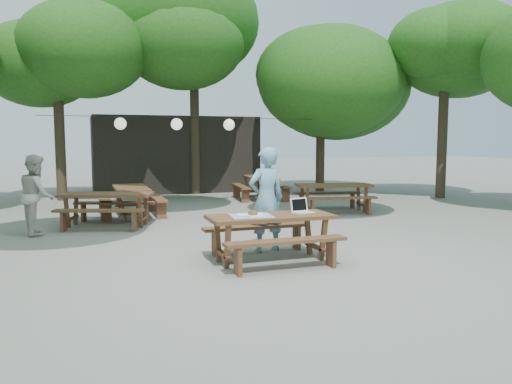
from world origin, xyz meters
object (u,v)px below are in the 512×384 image
object	(u,v)px
woman	(266,199)
second_person	(37,195)
main_picnic_table	(270,237)
plastic_chair	(267,189)
picnic_table_nw	(107,209)

from	to	relation	value
woman	second_person	xyz separation A→B (m)	(-3.91, 3.00, -0.09)
main_picnic_table	plastic_chair	size ratio (longest dim) A/B	2.22
picnic_table_nw	second_person	bearing A→B (deg)	-140.97
main_picnic_table	picnic_table_nw	bearing A→B (deg)	118.50
picnic_table_nw	woman	distance (m)	4.36
main_picnic_table	second_person	bearing A→B (deg)	134.91
main_picnic_table	picnic_table_nw	distance (m)	4.83
main_picnic_table	plastic_chair	bearing A→B (deg)	69.60
main_picnic_table	picnic_table_nw	world-z (taller)	same
picnic_table_nw	second_person	xyz separation A→B (m)	(-1.41, -0.52, 0.44)
main_picnic_table	plastic_chair	world-z (taller)	plastic_chair
second_person	plastic_chair	distance (m)	8.50
main_picnic_table	woman	xyz separation A→B (m)	(0.20, 0.72, 0.52)
plastic_chair	second_person	bearing A→B (deg)	-139.79
plastic_chair	main_picnic_table	bearing A→B (deg)	-105.50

